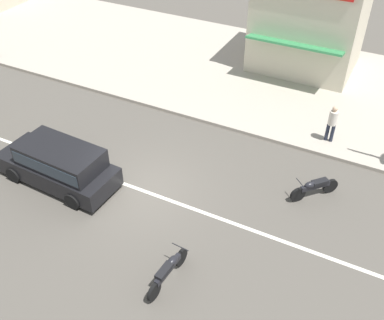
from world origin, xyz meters
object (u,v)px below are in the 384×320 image
(minivan_black_1, at_px, (59,163))
(motorcycle_2, at_px, (314,187))
(pedestrian_by_shop, at_px, (332,121))
(shopfront_mid_block, at_px, (310,17))
(motorcycle_0, at_px, (168,270))

(minivan_black_1, height_order, motorcycle_2, minivan_black_1)
(motorcycle_2, relative_size, pedestrian_by_shop, 0.90)
(motorcycle_2, bearing_deg, shopfront_mid_block, 108.24)
(minivan_black_1, relative_size, shopfront_mid_block, 0.92)
(shopfront_mid_block, bearing_deg, pedestrian_by_shop, -65.20)
(pedestrian_by_shop, bearing_deg, shopfront_mid_block, 114.80)
(pedestrian_by_shop, relative_size, shopfront_mid_block, 0.31)
(motorcycle_0, relative_size, shopfront_mid_block, 0.39)
(motorcycle_2, xyz_separation_m, pedestrian_by_shop, (-0.30, 3.34, 0.64))
(shopfront_mid_block, bearing_deg, minivan_black_1, -112.13)
(motorcycle_0, height_order, shopfront_mid_block, shopfront_mid_block)
(shopfront_mid_block, bearing_deg, motorcycle_0, -88.68)
(motorcycle_0, bearing_deg, shopfront_mid_block, 91.32)
(minivan_black_1, xyz_separation_m, shopfront_mid_block, (5.17, 12.72, 1.78))
(motorcycle_0, bearing_deg, motorcycle_2, 62.61)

